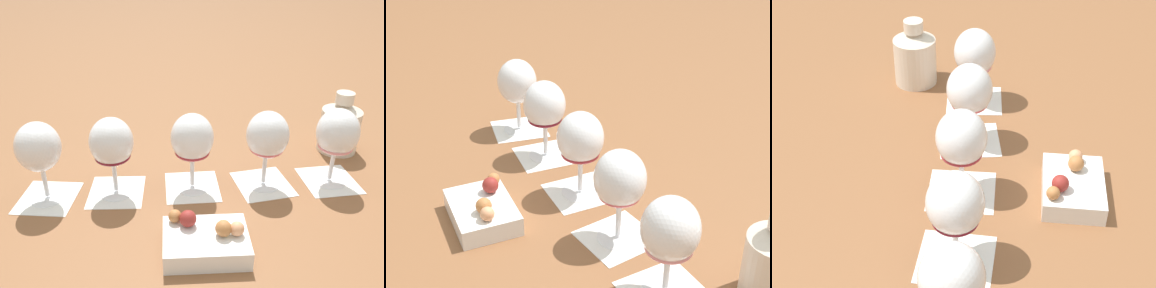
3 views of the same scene
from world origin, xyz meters
The scene contains 13 objects.
ground_plane centered at (0.00, 0.00, 0.00)m, with size 8.00×8.00×0.00m, color brown.
tasting_card_0 centered at (-0.25, 0.16, 0.00)m, with size 0.15×0.16×0.00m.
tasting_card_1 centered at (-0.13, 0.08, 0.00)m, with size 0.15×0.15×0.00m.
tasting_card_2 centered at (-0.01, 0.00, 0.00)m, with size 0.16×0.16×0.00m.
tasting_card_3 centered at (0.13, -0.08, 0.00)m, with size 0.16×0.16×0.00m.
tasting_card_4 centered at (0.25, -0.15, 0.00)m, with size 0.16×0.16×0.00m.
wine_glass_0 centered at (-0.25, 0.16, 0.11)m, with size 0.09×0.09×0.16m.
wine_glass_1 centered at (-0.13, 0.08, 0.11)m, with size 0.09×0.09×0.16m.
wine_glass_2 centered at (-0.01, 0.00, 0.11)m, with size 0.09×0.09×0.16m.
wine_glass_3 centered at (0.13, -0.08, 0.11)m, with size 0.09×0.09×0.16m.
wine_glass_4 centered at (0.25, -0.15, 0.11)m, with size 0.09×0.09×0.16m.
ceramic_vase centered at (-0.39, 0.09, 0.06)m, with size 0.09×0.09×0.15m.
snack_dish centered at (0.09, 0.16, 0.02)m, with size 0.18×0.17×0.06m.
Camera 1 is at (0.43, 0.56, 0.48)m, focal length 38.00 mm.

